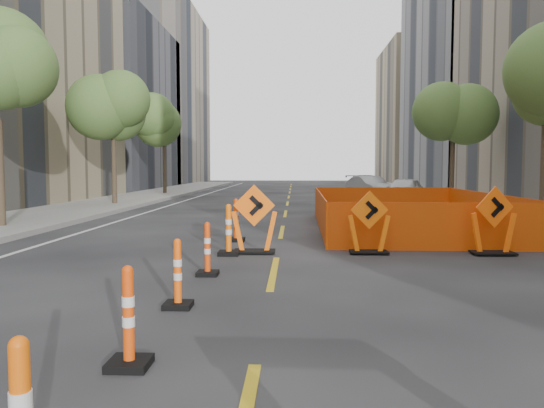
{
  "coord_description": "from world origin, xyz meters",
  "views": [
    {
      "loc": [
        0.37,
        -5.43,
        1.9
      ],
      "look_at": [
        -0.11,
        5.96,
        1.1
      ],
      "focal_mm": 35.0,
      "sensor_mm": 36.0,
      "label": 1
    }
  ],
  "objects_px": {
    "channelizer_3": "(178,273)",
    "chevron_sign_center": "(369,222)",
    "chevron_sign_left": "(254,219)",
    "channelizer_6": "(236,220)",
    "channelizer_4": "(207,249)",
    "parked_car_mid": "(370,187)",
    "channelizer_2": "(128,317)",
    "parked_car_far": "(368,185)",
    "chevron_sign_right": "(494,221)",
    "channelizer_5": "(229,230)",
    "parked_car_near": "(405,190)"
  },
  "relations": [
    {
      "from": "channelizer_3",
      "to": "chevron_sign_center",
      "type": "relative_size",
      "value": 0.68
    },
    {
      "from": "chevron_sign_left",
      "to": "channelizer_6",
      "type": "bearing_deg",
      "value": 106.52
    },
    {
      "from": "channelizer_4",
      "to": "parked_car_mid",
      "type": "bearing_deg",
      "value": 75.39
    },
    {
      "from": "channelizer_2",
      "to": "channelizer_6",
      "type": "relative_size",
      "value": 0.9
    },
    {
      "from": "channelizer_3",
      "to": "parked_car_far",
      "type": "bearing_deg",
      "value": 77.6
    },
    {
      "from": "channelizer_2",
      "to": "parked_car_far",
      "type": "distance_m",
      "value": 33.24
    },
    {
      "from": "chevron_sign_right",
      "to": "parked_car_far",
      "type": "height_order",
      "value": "chevron_sign_right"
    },
    {
      "from": "channelizer_3",
      "to": "chevron_sign_left",
      "type": "height_order",
      "value": "chevron_sign_left"
    },
    {
      "from": "channelizer_3",
      "to": "channelizer_6",
      "type": "height_order",
      "value": "channelizer_6"
    },
    {
      "from": "parked_car_far",
      "to": "parked_car_mid",
      "type": "bearing_deg",
      "value": -112.11
    },
    {
      "from": "chevron_sign_right",
      "to": "parked_car_far",
      "type": "xyz_separation_m",
      "value": [
        0.83,
        25.86,
        -0.08
      ]
    },
    {
      "from": "channelizer_3",
      "to": "chevron_sign_center",
      "type": "xyz_separation_m",
      "value": [
        3.19,
        4.58,
        0.22
      ]
    },
    {
      "from": "channelizer_4",
      "to": "channelizer_6",
      "type": "height_order",
      "value": "channelizer_6"
    },
    {
      "from": "channelizer_4",
      "to": "channelizer_5",
      "type": "relative_size",
      "value": 0.85
    },
    {
      "from": "channelizer_4",
      "to": "parked_car_near",
      "type": "xyz_separation_m",
      "value": [
        7.25,
        18.69,
        0.21
      ]
    },
    {
      "from": "channelizer_3",
      "to": "channelizer_2",
      "type": "bearing_deg",
      "value": -89.78
    },
    {
      "from": "channelizer_3",
      "to": "parked_car_near",
      "type": "bearing_deg",
      "value": 70.71
    },
    {
      "from": "channelizer_6",
      "to": "chevron_sign_left",
      "type": "bearing_deg",
      "value": -71.91
    },
    {
      "from": "channelizer_3",
      "to": "chevron_sign_right",
      "type": "height_order",
      "value": "chevron_sign_right"
    },
    {
      "from": "channelizer_4",
      "to": "channelizer_5",
      "type": "distance_m",
      "value": 2.15
    },
    {
      "from": "channelizer_2",
      "to": "channelizer_5",
      "type": "relative_size",
      "value": 0.88
    },
    {
      "from": "chevron_sign_center",
      "to": "channelizer_3",
      "type": "bearing_deg",
      "value": -132.61
    },
    {
      "from": "chevron_sign_left",
      "to": "parked_car_mid",
      "type": "xyz_separation_m",
      "value": [
        5.45,
        20.93,
        -0.09
      ]
    },
    {
      "from": "channelizer_2",
      "to": "chevron_sign_center",
      "type": "xyz_separation_m",
      "value": [
        3.18,
        6.72,
        0.2
      ]
    },
    {
      "from": "channelizer_5",
      "to": "channelizer_4",
      "type": "bearing_deg",
      "value": -92.83
    },
    {
      "from": "channelizer_6",
      "to": "parked_car_mid",
      "type": "bearing_deg",
      "value": 72.36
    },
    {
      "from": "channelizer_6",
      "to": "parked_car_far",
      "type": "bearing_deg",
      "value": 74.59
    },
    {
      "from": "chevron_sign_left",
      "to": "parked_car_near",
      "type": "xyz_separation_m",
      "value": [
        6.61,
        16.28,
        -0.07
      ]
    },
    {
      "from": "channelizer_2",
      "to": "parked_car_far",
      "type": "xyz_separation_m",
      "value": [
        6.68,
        32.56,
        0.18
      ]
    },
    {
      "from": "parked_car_mid",
      "to": "channelizer_2",
      "type": "bearing_deg",
      "value": -120.96
    },
    {
      "from": "chevron_sign_left",
      "to": "chevron_sign_right",
      "type": "height_order",
      "value": "chevron_sign_left"
    },
    {
      "from": "channelizer_5",
      "to": "channelizer_6",
      "type": "height_order",
      "value": "channelizer_5"
    },
    {
      "from": "channelizer_5",
      "to": "chevron_sign_center",
      "type": "xyz_separation_m",
      "value": [
        3.04,
        0.3,
        0.14
      ]
    },
    {
      "from": "chevron_sign_left",
      "to": "chevron_sign_right",
      "type": "distance_m",
      "value": 5.17
    },
    {
      "from": "channelizer_2",
      "to": "chevron_sign_left",
      "type": "distance_m",
      "value": 6.73
    },
    {
      "from": "channelizer_2",
      "to": "channelizer_5",
      "type": "height_order",
      "value": "channelizer_5"
    },
    {
      "from": "parked_car_near",
      "to": "channelizer_4",
      "type": "bearing_deg",
      "value": -89.21
    },
    {
      "from": "parked_car_mid",
      "to": "channelizer_5",
      "type": "bearing_deg",
      "value": -124.21
    },
    {
      "from": "channelizer_4",
      "to": "chevron_sign_right",
      "type": "relative_size",
      "value": 0.63
    },
    {
      "from": "channelizer_5",
      "to": "chevron_sign_center",
      "type": "relative_size",
      "value": 0.8
    },
    {
      "from": "channelizer_3",
      "to": "parked_car_mid",
      "type": "bearing_deg",
      "value": 76.47
    },
    {
      "from": "channelizer_2",
      "to": "channelizer_3",
      "type": "xyz_separation_m",
      "value": [
        -0.01,
        2.14,
        -0.02
      ]
    },
    {
      "from": "chevron_sign_left",
      "to": "parked_car_near",
      "type": "height_order",
      "value": "chevron_sign_left"
    },
    {
      "from": "chevron_sign_left",
      "to": "chevron_sign_right",
      "type": "xyz_separation_m",
      "value": [
        5.17,
        0.01,
        -0.01
      ]
    },
    {
      "from": "channelizer_5",
      "to": "parked_car_near",
      "type": "distance_m",
      "value": 18.03
    },
    {
      "from": "chevron_sign_right",
      "to": "channelizer_3",
      "type": "bearing_deg",
      "value": -157.21
    },
    {
      "from": "chevron_sign_center",
      "to": "channelizer_2",
      "type": "bearing_deg",
      "value": -123.08
    },
    {
      "from": "chevron_sign_right",
      "to": "parked_car_mid",
      "type": "height_order",
      "value": "chevron_sign_right"
    },
    {
      "from": "channelizer_2",
      "to": "chevron_sign_center",
      "type": "distance_m",
      "value": 7.44
    },
    {
      "from": "chevron_sign_left",
      "to": "parked_car_mid",
      "type": "relative_size",
      "value": 0.37
    }
  ]
}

